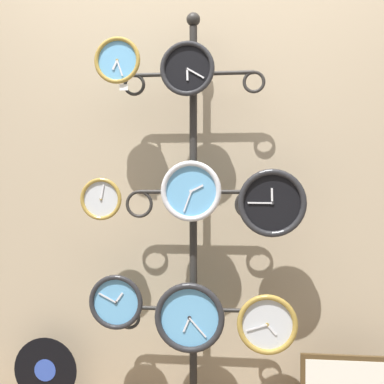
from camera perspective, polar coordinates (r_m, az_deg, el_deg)
shop_wall at (r=2.72m, az=0.56°, el=6.28°), size 4.40×0.04×2.80m
display_stand at (r=2.60m, az=0.14°, el=-10.85°), size 0.75×0.42×1.96m
clock_top_left at (r=2.58m, az=-7.95°, el=13.72°), size 0.22×0.04×0.22m
clock_top_center at (r=2.51m, az=-0.50°, el=13.01°), size 0.25×0.04×0.25m
clock_middle_left at (r=2.54m, az=-9.65°, el=-0.74°), size 0.20×0.04×0.20m
clock_middle_center at (r=2.46m, az=-0.06°, el=0.09°), size 0.28×0.04×0.28m
clock_middle_right at (r=2.43m, az=8.54°, el=-1.17°), size 0.31×0.04×0.31m
clock_bottom_left at (r=2.56m, az=-8.10°, el=-11.53°), size 0.26×0.04×0.26m
clock_bottom_center at (r=2.53m, az=-0.26°, el=-13.24°), size 0.33×0.04×0.33m
clock_bottom_right at (r=2.52m, az=8.03°, el=-13.80°), size 0.28×0.04×0.28m
vinyl_record at (r=2.88m, az=-15.38°, el=-17.84°), size 0.32×0.01×0.32m
price_tag_upper at (r=2.54m, az=-7.29°, el=11.01°), size 0.04×0.00×0.03m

